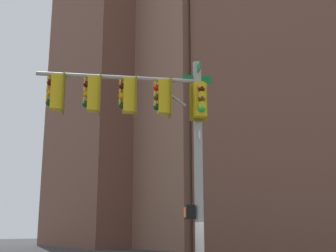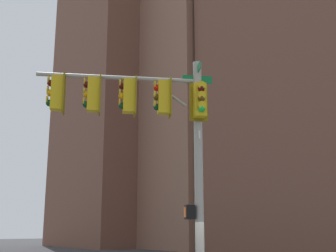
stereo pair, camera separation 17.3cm
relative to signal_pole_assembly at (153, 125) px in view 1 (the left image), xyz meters
name	(u,v)px [view 1 (the left image)]	position (x,y,z in m)	size (l,w,h in m)	color
signal_pole_assembly	(153,125)	(0.00, 0.00, 0.00)	(4.59, 2.95, 7.29)	#9E998C
building_brick_nearside	(327,15)	(36.02, 15.63, 21.17)	(25.31, 19.21, 52.84)	brown
building_brick_midblock	(209,88)	(34.06, 33.67, 16.49)	(23.03, 16.10, 43.49)	#845B47
building_brick_farside	(137,103)	(28.60, 43.85, 15.70)	(21.79, 16.97, 41.91)	brown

